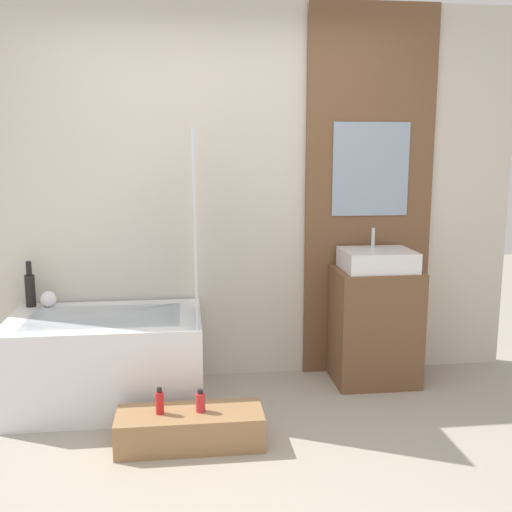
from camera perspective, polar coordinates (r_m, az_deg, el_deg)
The scene contains 12 objects.
ground_plane at distance 3.07m, azimuth -0.96°, elevation -21.71°, with size 12.00×12.00×0.00m, color #A39989.
wall_tiled_back at distance 4.20m, azimuth -3.24°, elevation 5.77°, with size 4.20×0.06×2.60m, color beige.
wall_wood_accent at distance 4.34m, azimuth 10.72°, elevation 5.89°, with size 0.92×0.04×2.60m.
bathtub at distance 4.00m, azimuth -14.02°, elevation -9.54°, with size 1.21×0.77×0.58m.
glass_shower_screen at distance 3.67m, azimuth -5.88°, elevation 2.91°, with size 0.01×0.52×1.17m, color silver.
wooden_step_bench at distance 3.47m, azimuth -6.31°, elevation -16.00°, with size 0.81×0.30×0.19m, color #997047.
vanity_cabinet at distance 4.28m, azimuth 11.26°, elevation -6.58°, with size 0.57×0.43×0.80m, color brown.
sink at distance 4.17m, azimuth 11.48°, elevation -0.36°, with size 0.48×0.40×0.28m.
vase_tall_dark at distance 4.27m, azimuth -20.71°, elevation -2.89°, with size 0.07×0.07×0.31m.
vase_round_light at distance 4.24m, azimuth -19.18°, elevation -3.89°, with size 0.11×0.11×0.11m, color white.
bottle_soap_primary at distance 3.40m, azimuth -9.16°, elevation -13.56°, with size 0.05×0.05×0.15m.
bottle_soap_secondary at distance 3.40m, azimuth -5.31°, elevation -13.65°, with size 0.05×0.05×0.13m.
Camera 1 is at (-0.26, -2.59, 1.63)m, focal length 42.00 mm.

